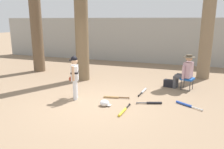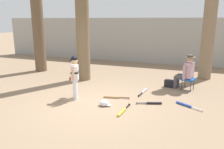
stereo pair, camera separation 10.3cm
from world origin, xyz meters
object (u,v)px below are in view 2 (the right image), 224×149
(handbag_beside_stool, at_px, (170,84))
(bat_yellow_trainer, at_px, (123,111))
(seated_spectator, at_px, (186,71))
(young_ballplayer, at_px, (75,75))
(bat_black_composite, at_px, (152,103))
(folding_stool, at_px, (188,80))
(tree_far_left, at_px, (38,22))
(bat_blue_youth, at_px, (186,105))
(batting_helmet_white, at_px, (104,103))
(bat_wood_tan, at_px, (113,97))
(bat_aluminum_silver, at_px, (144,91))
(tree_behind_spectator, at_px, (209,32))
(tree_near_player, at_px, (83,28))

(handbag_beside_stool, distance_m, bat_yellow_trainer, 2.83)
(seated_spectator, height_order, handbag_beside_stool, seated_spectator)
(young_ballplayer, distance_m, bat_black_composite, 2.40)
(folding_stool, relative_size, tree_far_left, 0.10)
(seated_spectator, relative_size, bat_blue_youth, 1.67)
(seated_spectator, bearing_deg, batting_helmet_white, -130.82)
(bat_wood_tan, bearing_deg, bat_aluminum_silver, 49.37)
(tree_behind_spectator, height_order, bat_aluminum_silver, tree_behind_spectator)
(batting_helmet_white, bearing_deg, bat_yellow_trainer, -23.19)
(handbag_beside_stool, bearing_deg, tree_near_player, -178.45)
(bat_blue_youth, distance_m, batting_helmet_white, 2.25)
(handbag_beside_stool, bearing_deg, seated_spectator, -9.89)
(bat_blue_youth, bearing_deg, bat_yellow_trainer, -146.46)
(handbag_beside_stool, relative_size, bat_blue_youth, 0.47)
(bat_blue_youth, distance_m, bat_yellow_trainer, 1.81)
(bat_aluminum_silver, bearing_deg, batting_helmet_white, -116.68)
(young_ballplayer, height_order, folding_stool, young_ballplayer)
(handbag_beside_stool, xyz_separation_m, bat_aluminum_silver, (-0.73, -0.90, -0.10))
(tree_behind_spectator, relative_size, bat_aluminum_silver, 5.64)
(tree_behind_spectator, xyz_separation_m, bat_black_composite, (-1.46, -3.57, -1.84))
(folding_stool, distance_m, bat_yellow_trainer, 2.99)
(folding_stool, bearing_deg, tree_far_left, 173.55)
(bat_blue_youth, relative_size, bat_aluminum_silver, 0.88)
(tree_behind_spectator, relative_size, handbag_beside_stool, 13.53)
(tree_near_player, relative_size, tree_behind_spectator, 1.06)
(handbag_beside_stool, xyz_separation_m, bat_black_composite, (-0.28, -1.86, -0.10))
(handbag_beside_stool, bearing_deg, bat_wood_tan, -129.95)
(handbag_beside_stool, bearing_deg, bat_blue_youth, -69.62)
(handbag_beside_stool, distance_m, tree_far_left, 6.31)
(young_ballplayer, relative_size, bat_yellow_trainer, 1.58)
(young_ballplayer, bearing_deg, bat_blue_youth, 8.69)
(tree_behind_spectator, relative_size, batting_helmet_white, 14.56)
(tree_behind_spectator, bearing_deg, bat_black_composite, -112.28)
(tree_near_player, bearing_deg, tree_behind_spectator, 21.83)
(bat_black_composite, relative_size, bat_wood_tan, 0.89)
(folding_stool, distance_m, seated_spectator, 0.29)
(handbag_beside_stool, xyz_separation_m, bat_blue_youth, (0.63, -1.69, -0.10))
(tree_behind_spectator, bearing_deg, seated_spectator, -110.35)
(bat_wood_tan, bearing_deg, handbag_beside_stool, 50.05)
(bat_aluminum_silver, relative_size, bat_wood_tan, 1.04)
(folding_stool, distance_m, handbag_beside_stool, 0.66)
(seated_spectator, relative_size, batting_helmet_white, 3.80)
(bat_yellow_trainer, relative_size, bat_wood_tan, 1.05)
(tree_behind_spectator, bearing_deg, bat_blue_youth, -99.34)
(seated_spectator, distance_m, bat_black_composite, 2.03)
(seated_spectator, xyz_separation_m, bat_yellow_trainer, (-1.40, -2.60, -0.61))
(folding_stool, height_order, tree_far_left, tree_far_left)
(bat_black_composite, bearing_deg, bat_aluminum_silver, 115.38)
(bat_yellow_trainer, bearing_deg, seated_spectator, 61.66)
(tree_behind_spectator, relative_size, bat_yellow_trainer, 5.58)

